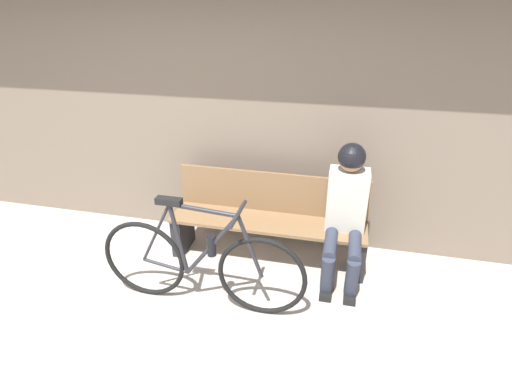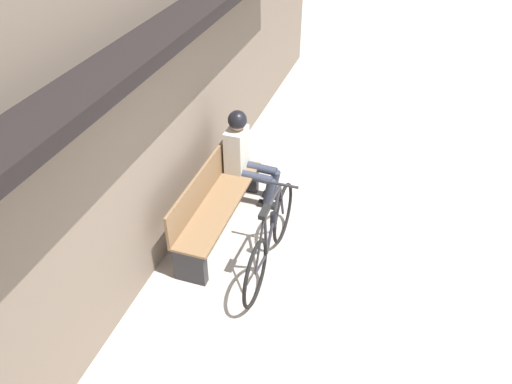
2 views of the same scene
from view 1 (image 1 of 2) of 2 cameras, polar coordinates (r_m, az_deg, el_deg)
name	(u,v)px [view 1 (image 1 of 2)]	position (r m, az deg, el deg)	size (l,w,h in m)	color
storefront_wall	(227,74)	(3.86, -4.14, 16.53)	(12.00, 0.56, 3.20)	#756656
park_bench_near	(269,221)	(3.78, 1.80, -4.12)	(1.82, 0.42, 0.83)	brown
bicycle	(201,264)	(3.24, -7.88, -10.14)	(1.70, 0.40, 0.95)	black
person_seated	(347,206)	(3.48, 12.81, -1.97)	(0.34, 0.65, 1.23)	#2D3342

